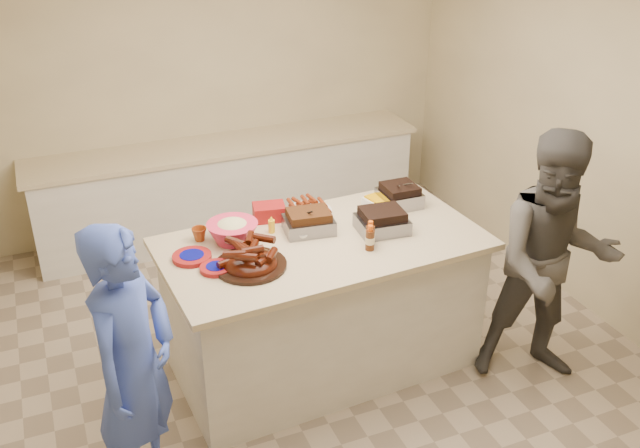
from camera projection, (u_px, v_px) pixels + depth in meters
name	position (u px, v px, depth m)	size (l,w,h in m)	color
room	(319.00, 362.00, 5.09)	(4.50, 5.00, 2.70)	#CBBA8D
back_counter	(229.00, 188.00, 6.70)	(3.60, 0.64, 0.90)	silver
island	(323.00, 363.00, 5.09)	(2.09, 1.10, 0.99)	silver
rib_platter	(251.00, 267.00, 4.34)	(0.45, 0.45, 0.18)	#461307
pulled_pork_tray	(309.00, 231.00, 4.75)	(0.32, 0.24, 0.10)	#47230F
brisket_tray	(382.00, 231.00, 4.76)	(0.32, 0.27, 0.10)	black
roasting_pan	(399.00, 205.00, 5.12)	(0.27, 0.27, 0.11)	gray
coleslaw_bowl	(233.00, 242.00, 4.63)	(0.33, 0.33, 0.23)	#DC2C4E
sausage_plate	(309.00, 212.00, 5.01)	(0.33, 0.33, 0.05)	silver
mac_cheese_dish	(384.00, 204.00, 5.13)	(0.26, 0.19, 0.07)	#E8A700
bbq_bottle_a	(370.00, 245.00, 4.58)	(0.06, 0.06, 0.17)	#46200C
bbq_bottle_b	(370.00, 250.00, 4.53)	(0.06, 0.06, 0.17)	#46200C
mustard_bottle	(272.00, 232.00, 4.74)	(0.04, 0.04, 0.12)	yellow
sauce_bowl	(301.00, 237.00, 4.68)	(0.13, 0.04, 0.13)	silver
plate_stack_large	(192.00, 259.00, 4.43)	(0.24, 0.24, 0.03)	maroon
plate_stack_small	(216.00, 270.00, 4.31)	(0.20, 0.20, 0.03)	maroon
plastic_cup	(200.00, 240.00, 4.64)	(0.10, 0.09, 0.10)	#893911
basket_stack	(269.00, 219.00, 4.92)	(0.22, 0.16, 0.11)	maroon
guest_gray	(534.00, 370.00, 5.01)	(0.86, 1.77, 0.67)	#514E49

